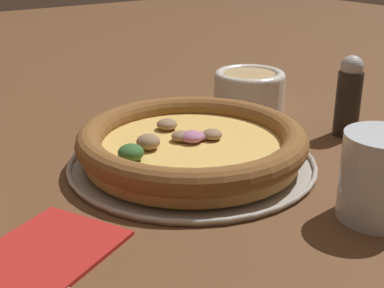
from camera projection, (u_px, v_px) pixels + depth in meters
name	position (u px, v px, depth m)	size (l,w,h in m)	color
ground_plane	(192.00, 165.00, 0.65)	(3.00, 3.00, 0.00)	brown
pizza_tray	(192.00, 162.00, 0.65)	(0.30, 0.30, 0.01)	#B7B2A8
pizza	(192.00, 143.00, 0.64)	(0.28, 0.28, 0.04)	tan
bowl_near	(249.00, 89.00, 0.85)	(0.11, 0.11, 0.06)	silver
drinking_cup	(381.00, 177.00, 0.52)	(0.08, 0.08, 0.09)	silver
napkin	(46.00, 250.00, 0.47)	(0.16, 0.15, 0.01)	#B2231E
pepper_shaker	(349.00, 96.00, 0.73)	(0.03, 0.03, 0.11)	black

